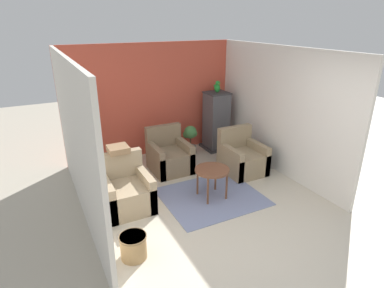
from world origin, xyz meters
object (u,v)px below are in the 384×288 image
armchair_left (126,192)px  potted_plant (190,138)px  birdcage (216,122)px  armchair_right (242,158)px  coffee_table (212,172)px  armchair_middle (169,157)px  parrot (217,87)px  wicker_basket (133,246)px

armchair_left → potted_plant: armchair_left is taller
birdcage → potted_plant: birdcage is taller
armchair_right → birdcage: 1.40m
coffee_table → armchair_middle: (-0.22, 1.33, -0.19)m
armchair_left → potted_plant: size_ratio=1.32×
parrot → birdcage: bearing=-90.0°
potted_plant → wicker_basket: 3.54m
armchair_middle → wicker_basket: (-1.45, -2.18, -0.11)m
armchair_right → parrot: bearing=81.9°
coffee_table → wicker_basket: (-1.67, -0.85, -0.30)m
parrot → armchair_left: bearing=-149.1°
potted_plant → armchair_left: bearing=-141.6°
parrot → potted_plant: (-0.70, -0.04, -1.09)m
birdcage → potted_plant: 0.75m
wicker_basket → parrot: bearing=43.8°
armchair_middle → potted_plant: bearing=36.5°
coffee_table → armchair_left: (-1.40, 0.35, -0.19)m
armchair_right → wicker_basket: bearing=-152.0°
armchair_middle → wicker_basket: armchair_middle is taller
armchair_middle → birdcage: birdcage is taller
armchair_left → armchair_right: bearing=5.6°
armchair_middle → potted_plant: 0.96m
armchair_right → wicker_basket: (-2.72, -1.44, -0.11)m
potted_plant → wicker_basket: size_ratio=1.88×
wicker_basket → armchair_left: bearing=77.6°
parrot → wicker_basket: 4.23m
coffee_table → wicker_basket: bearing=-152.9°
parrot → armchair_middle: bearing=-157.6°
armchair_right → potted_plant: bearing=111.1°
coffee_table → potted_plant: size_ratio=0.88×
armchair_left → armchair_right: (2.45, 0.24, 0.00)m
armchair_left → potted_plant: (1.95, 1.55, 0.10)m
armchair_left → armchair_right: same height
birdcage → parrot: size_ratio=5.04×
coffee_table → parrot: parrot is taller
coffee_table → potted_plant: (0.54, 1.90, -0.09)m
coffee_table → armchair_middle: armchair_middle is taller
armchair_left → coffee_table: bearing=-14.1°
coffee_table → wicker_basket: size_ratio=1.66×
armchair_left → birdcage: 3.10m
birdcage → wicker_basket: (-2.91, -2.78, -0.49)m
armchair_middle → potted_plant: size_ratio=1.32×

